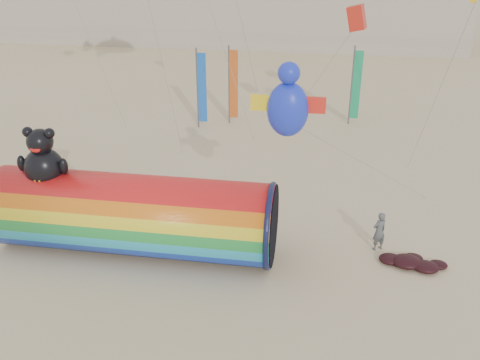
# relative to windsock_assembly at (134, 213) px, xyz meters

# --- Properties ---
(ground) EXTENTS (160.00, 160.00, 0.00)m
(ground) POSITION_rel_windsock_assembly_xyz_m (3.42, 0.74, -1.71)
(ground) COLOR #CCB58C
(ground) RESTS_ON ground
(windsock_assembly) EXTENTS (11.19, 3.41, 5.16)m
(windsock_assembly) POSITION_rel_windsock_assembly_xyz_m (0.00, 0.00, 0.00)
(windsock_assembly) COLOR red
(windsock_assembly) RESTS_ON ground
(kite_handler) EXTENTS (0.74, 0.68, 1.69)m
(kite_handler) POSITION_rel_windsock_assembly_xyz_m (9.73, 1.61, -0.87)
(kite_handler) COLOR #4E5255
(kite_handler) RESTS_ON ground
(fabric_bundle) EXTENTS (2.62, 1.35, 0.41)m
(fabric_bundle) POSITION_rel_windsock_assembly_xyz_m (10.98, 0.58, -1.54)
(fabric_bundle) COLOR black
(fabric_bundle) RESTS_ON ground
(festival_banners) EXTENTS (10.44, 2.39, 5.20)m
(festival_banners) POSITION_rel_windsock_assembly_xyz_m (3.17, 16.12, 0.93)
(festival_banners) COLOR #59595E
(festival_banners) RESTS_ON ground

